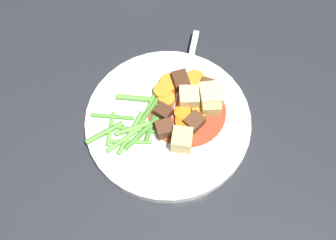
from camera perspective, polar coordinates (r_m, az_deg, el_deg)
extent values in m
plane|color=#26282D|center=(0.79, 0.00, -0.48)|extent=(3.00, 3.00, 0.00)
cylinder|color=white|center=(0.79, 0.00, -0.24)|extent=(0.26, 0.26, 0.01)
cylinder|color=#93381E|center=(0.78, 2.20, 1.01)|extent=(0.13, 0.13, 0.00)
cylinder|color=orange|center=(0.77, 2.02, -0.28)|extent=(0.04, 0.04, 0.01)
cylinder|color=orange|center=(0.78, 1.70, 0.69)|extent=(0.04, 0.04, 0.01)
cylinder|color=orange|center=(0.81, 3.10, 4.56)|extent=(0.04, 0.04, 0.01)
cylinder|color=orange|center=(0.78, 3.84, 1.21)|extent=(0.04, 0.04, 0.01)
cylinder|color=orange|center=(0.80, -0.64, 3.35)|extent=(0.04, 0.04, 0.01)
cylinder|color=orange|center=(0.81, 0.18, 4.31)|extent=(0.04, 0.04, 0.01)
cylinder|color=orange|center=(0.79, -0.37, 2.40)|extent=(0.03, 0.03, 0.01)
cube|color=#E5CC7A|center=(0.75, 1.63, -2.31)|extent=(0.04, 0.04, 0.03)
cube|color=#DBBC6B|center=(0.78, 5.00, 1.82)|extent=(0.03, 0.03, 0.03)
cube|color=#EAD68C|center=(0.78, 2.46, 2.56)|extent=(0.03, 0.03, 0.03)
cube|color=#EAD68C|center=(0.78, 4.94, 2.81)|extent=(0.04, 0.04, 0.03)
cube|color=#56331E|center=(0.77, 3.09, -0.24)|extent=(0.04, 0.04, 0.02)
cube|color=#56331E|center=(0.76, -0.43, -1.04)|extent=(0.03, 0.03, 0.02)
cube|color=#4C2B19|center=(0.77, -0.52, 0.87)|extent=(0.03, 0.03, 0.02)
cube|color=#56331E|center=(0.80, 4.50, 3.77)|extent=(0.03, 0.03, 0.02)
cube|color=#4C2B19|center=(0.80, 1.47, 4.56)|extent=(0.03, 0.03, 0.02)
cylinder|color=#66AD42|center=(0.79, -3.99, 2.56)|extent=(0.06, 0.02, 0.01)
cylinder|color=#599E38|center=(0.77, -3.64, -1.12)|extent=(0.08, 0.02, 0.01)
cylinder|color=#66AD42|center=(0.76, -4.42, -2.53)|extent=(0.07, 0.01, 0.01)
cylinder|color=#4C8E33|center=(0.77, -2.99, -1.45)|extent=(0.06, 0.06, 0.01)
cylinder|color=#4C8E33|center=(0.77, -1.88, -0.38)|extent=(0.03, 0.07, 0.01)
cylinder|color=#66AD42|center=(0.77, -6.68, -1.04)|extent=(0.02, 0.06, 0.01)
cylinder|color=#599E38|center=(0.78, -2.39, 1.14)|extent=(0.04, 0.08, 0.01)
cylinder|color=#66AD42|center=(0.77, -4.37, -1.46)|extent=(0.05, 0.07, 0.01)
cylinder|color=#599E38|center=(0.78, -6.44, 0.39)|extent=(0.07, 0.02, 0.01)
cylinder|color=#599E38|center=(0.77, -7.38, -1.47)|extent=(0.06, 0.04, 0.01)
cylinder|color=#66AD42|center=(0.77, -4.10, -0.99)|extent=(0.06, 0.02, 0.01)
cylinder|color=#4C8E33|center=(0.78, -2.11, 1.24)|extent=(0.05, 0.07, 0.01)
cylinder|color=#66AD42|center=(0.76, -5.21, -2.30)|extent=(0.06, 0.04, 0.01)
cube|color=silver|center=(0.84, 2.66, 7.17)|extent=(0.04, 0.11, 0.00)
cube|color=silver|center=(0.80, 1.83, 3.31)|extent=(0.03, 0.02, 0.00)
cylinder|color=silver|center=(0.79, 0.76, 1.57)|extent=(0.01, 0.04, 0.00)
cylinder|color=silver|center=(0.79, 1.21, 1.49)|extent=(0.01, 0.04, 0.00)
cylinder|color=silver|center=(0.79, 1.66, 1.41)|extent=(0.01, 0.04, 0.00)
cylinder|color=silver|center=(0.79, 2.11, 1.33)|extent=(0.01, 0.04, 0.00)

